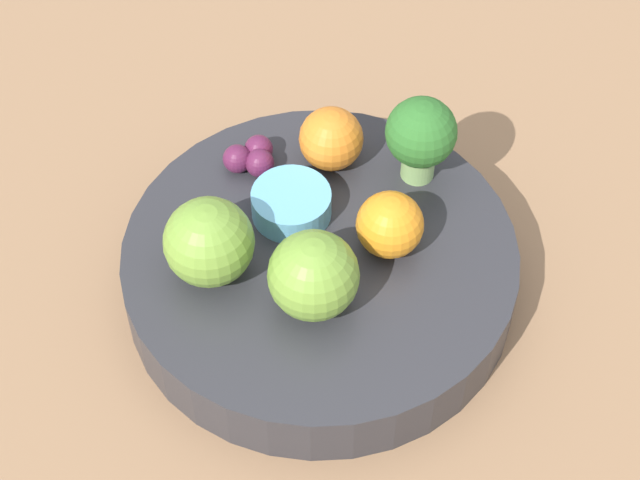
{
  "coord_description": "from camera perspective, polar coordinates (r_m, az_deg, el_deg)",
  "views": [
    {
      "loc": [
        0.36,
        -0.22,
        0.59
      ],
      "look_at": [
        0.0,
        0.0,
        0.07
      ],
      "focal_mm": 60.0,
      "sensor_mm": 36.0,
      "label": 1
    }
  ],
  "objects": [
    {
      "name": "orange_back",
      "position": [
        0.71,
        0.6,
        5.42
      ],
      "size": [
        0.04,
        0.04,
        0.04
      ],
      "color": "orange",
      "rests_on": "bowl"
    },
    {
      "name": "grape_cluster",
      "position": [
        0.71,
        -3.68,
        4.43
      ],
      "size": [
        0.03,
        0.04,
        0.02
      ],
      "color": "#5B1E42",
      "rests_on": "bowl"
    },
    {
      "name": "apple_red",
      "position": [
        0.63,
        -0.35,
        -1.9
      ],
      "size": [
        0.05,
        0.05,
        0.05
      ],
      "color": "olive",
      "rests_on": "bowl"
    },
    {
      "name": "orange_front",
      "position": [
        0.66,
        3.75,
        0.82
      ],
      "size": [
        0.04,
        0.04,
        0.04
      ],
      "color": "orange",
      "rests_on": "bowl"
    },
    {
      "name": "ground_plane",
      "position": [
        0.72,
        -0.0,
        -3.52
      ],
      "size": [
        6.0,
        6.0,
        0.0
      ],
      "primitive_type": "plane",
      "color": "gray"
    },
    {
      "name": "table_surface",
      "position": [
        0.71,
        -0.0,
        -3.06
      ],
      "size": [
        1.2,
        1.2,
        0.02
      ],
      "color": "#936D4C",
      "rests_on": "ground_plane"
    },
    {
      "name": "apple_green",
      "position": [
        0.64,
        -5.94,
        -0.11
      ],
      "size": [
        0.06,
        0.06,
        0.06
      ],
      "color": "olive",
      "rests_on": "bowl"
    },
    {
      "name": "small_cup",
      "position": [
        0.69,
        -1.61,
        1.91
      ],
      "size": [
        0.05,
        0.05,
        0.02
      ],
      "color": "#66B2DB",
      "rests_on": "bowl"
    },
    {
      "name": "broccoli",
      "position": [
        0.69,
        5.4,
        5.58
      ],
      "size": [
        0.05,
        0.05,
        0.06
      ],
      "color": "#8CB76B",
      "rests_on": "bowl"
    },
    {
      "name": "bowl",
      "position": [
        0.69,
        -0.0,
        -1.58
      ],
      "size": [
        0.25,
        0.25,
        0.04
      ],
      "color": "#2D2D33",
      "rests_on": "table_surface"
    }
  ]
}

